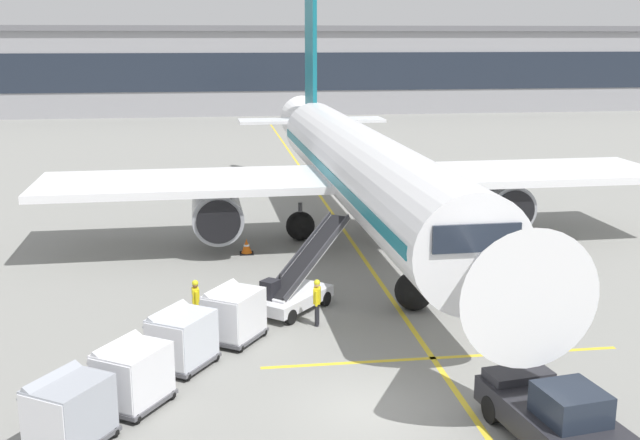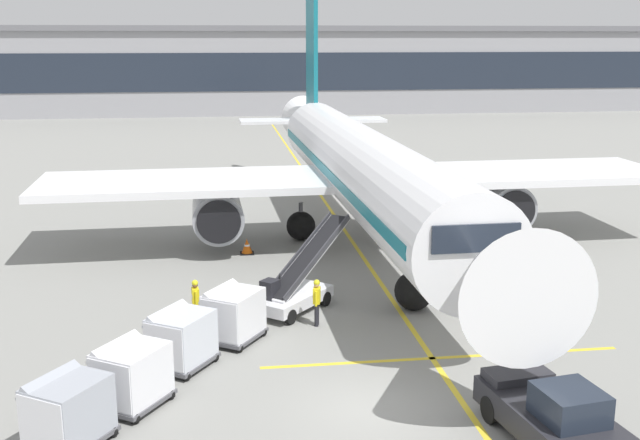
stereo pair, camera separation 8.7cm
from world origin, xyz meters
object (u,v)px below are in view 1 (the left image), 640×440
object	(u,v)px
ground_crew_by_loader	(196,300)
ground_crew_by_carts	(317,299)
belt_loader	(296,287)
safety_cone_engine_keepout	(247,247)
baggage_cart_second	(181,338)
baggage_cart_lead	(233,313)
parked_airplane	(360,168)
baggage_cart_fourth	(68,410)
pushback_tug	(553,414)
baggage_cart_third	(131,374)

from	to	relation	value
ground_crew_by_loader	ground_crew_by_carts	size ratio (longest dim) A/B	1.00
belt_loader	safety_cone_engine_keepout	xyz separation A→B (m)	(-1.51, 8.04, -0.53)
belt_loader	baggage_cart_second	size ratio (longest dim) A/B	1.76
baggage_cart_lead	ground_crew_by_loader	size ratio (longest dim) A/B	1.56
parked_airplane	belt_loader	xyz separation A→B (m)	(-4.28, -9.46, -2.91)
baggage_cart_fourth	ground_crew_by_loader	bearing A→B (deg)	69.14
parked_airplane	ground_crew_by_carts	size ratio (longest dim) A/B	23.83
ground_crew_by_loader	parked_airplane	bearing A→B (deg)	53.21
baggage_cart_lead	pushback_tug	size ratio (longest dim) A/B	0.58
parked_airplane	baggage_cart_lead	world-z (taller)	parked_airplane
parked_airplane	baggage_cart_second	xyz separation A→B (m)	(-8.45, -14.32, -2.80)
baggage_cart_second	baggage_cart_third	distance (m)	2.84
baggage_cart_third	pushback_tug	size ratio (longest dim) A/B	0.58
belt_loader	baggage_cart_second	bearing A→B (deg)	-130.64
parked_airplane	belt_loader	bearing A→B (deg)	-114.33
parked_airplane	pushback_tug	world-z (taller)	parked_airplane
parked_airplane	baggage_cart_third	bearing A→B (deg)	-120.03
belt_loader	safety_cone_engine_keepout	size ratio (longest dim) A/B	6.45
ground_crew_by_loader	ground_crew_by_carts	xyz separation A→B (m)	(4.34, -0.55, 0.00)
baggage_cart_second	pushback_tug	world-z (taller)	baggage_cart_second
baggage_cart_third	safety_cone_engine_keepout	world-z (taller)	baggage_cart_third
belt_loader	baggage_cart_lead	xyz separation A→B (m)	(-2.48, -2.88, 0.11)
baggage_cart_lead	baggage_cart_third	distance (m)	5.41
baggage_cart_second	baggage_cart_third	xyz separation A→B (m)	(-1.29, -2.53, 0.00)
belt_loader	ground_crew_by_loader	xyz separation A→B (m)	(-3.77, -1.29, 0.11)
baggage_cart_second	pushback_tug	distance (m)	11.41
pushback_tug	ground_crew_by_carts	distance (m)	10.35
baggage_cart_fourth	pushback_tug	distance (m)	12.42
baggage_cart_lead	pushback_tug	xyz separation A→B (m)	(7.94, -8.09, -0.17)
pushback_tug	safety_cone_engine_keepout	distance (m)	20.26
safety_cone_engine_keepout	baggage_cart_second	bearing A→B (deg)	-101.64
baggage_cart_third	safety_cone_engine_keepout	bearing A→B (deg)	75.65
baggage_cart_second	safety_cone_engine_keepout	size ratio (longest dim) A/B	3.67
parked_airplane	ground_crew_by_carts	bearing A→B (deg)	-108.12
baggage_cart_fourth	ground_crew_by_carts	world-z (taller)	baggage_cart_fourth
safety_cone_engine_keepout	baggage_cart_fourth	bearing A→B (deg)	-107.02
belt_loader	ground_crew_by_carts	xyz separation A→B (m)	(0.58, -1.84, 0.11)
ground_crew_by_carts	pushback_tug	bearing A→B (deg)	-61.85
safety_cone_engine_keepout	parked_airplane	bearing A→B (deg)	13.78
parked_airplane	baggage_cart_third	distance (m)	19.67
parked_airplane	safety_cone_engine_keepout	world-z (taller)	parked_airplane
belt_loader	ground_crew_by_loader	world-z (taller)	belt_loader
baggage_cart_lead	baggage_cart_fourth	world-z (taller)	same
baggage_cart_lead	ground_crew_by_carts	world-z (taller)	baggage_cart_lead
ground_crew_by_carts	baggage_cart_lead	bearing A→B (deg)	-161.31
parked_airplane	baggage_cart_third	xyz separation A→B (m)	(-9.74, -16.85, -2.80)
ground_crew_by_loader	safety_cone_engine_keepout	bearing A→B (deg)	76.44
baggage_cart_lead	baggage_cart_fourth	distance (m)	7.84
baggage_cart_third	pushback_tug	bearing A→B (deg)	-18.16
baggage_cart_fourth	ground_crew_by_carts	xyz separation A→B (m)	(7.43, 7.54, -0.00)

